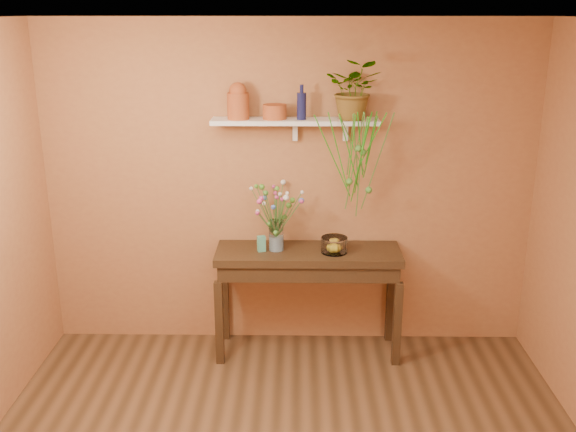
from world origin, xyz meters
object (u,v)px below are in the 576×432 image
(spider_plant, at_px, (355,89))
(glass_vase, at_px, (276,237))
(terracotta_jug, at_px, (238,102))
(blue_bottle, at_px, (302,105))
(sideboard, at_px, (308,265))
(bouquet, at_px, (277,204))
(glass_bowl, at_px, (334,245))

(spider_plant, height_order, glass_vase, spider_plant)
(terracotta_jug, xyz_separation_m, blue_bottle, (0.49, -0.01, -0.03))
(sideboard, relative_size, bouquet, 3.07)
(bouquet, bearing_deg, terracotta_jug, 161.51)
(sideboard, distance_m, bouquet, 0.57)
(sideboard, height_order, spider_plant, spider_plant)
(glass_vase, distance_m, bouquet, 0.28)
(glass_vase, relative_size, bouquet, 0.51)
(terracotta_jug, bearing_deg, blue_bottle, -1.23)
(terracotta_jug, distance_m, blue_bottle, 0.49)
(blue_bottle, distance_m, glass_bowl, 1.13)
(blue_bottle, distance_m, glass_vase, 1.06)
(terracotta_jug, bearing_deg, glass_bowl, -11.74)
(glass_vase, bearing_deg, sideboard, -1.42)
(sideboard, xyz_separation_m, terracotta_jug, (-0.55, 0.11, 1.30))
(bouquet, bearing_deg, spider_plant, 9.18)
(blue_bottle, xyz_separation_m, glass_bowl, (0.27, -0.15, -1.09))
(blue_bottle, bearing_deg, glass_vase, -153.77)
(terracotta_jug, relative_size, glass_vase, 1.14)
(bouquet, bearing_deg, sideboard, -3.22)
(sideboard, bearing_deg, spider_plant, 17.77)
(blue_bottle, bearing_deg, terracotta_jug, 178.77)
(blue_bottle, distance_m, spider_plant, 0.42)
(glass_bowl, bearing_deg, terracotta_jug, 168.26)
(blue_bottle, xyz_separation_m, spider_plant, (0.40, 0.01, 0.12))
(glass_vase, height_order, bouquet, bouquet)
(terracotta_jug, relative_size, spider_plant, 0.61)
(blue_bottle, relative_size, bouquet, 0.55)
(sideboard, bearing_deg, blue_bottle, 120.62)
(sideboard, xyz_separation_m, blue_bottle, (-0.06, 0.10, 1.28))
(glass_vase, height_order, glass_bowl, glass_vase)
(spider_plant, distance_m, glass_bowl, 1.23)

